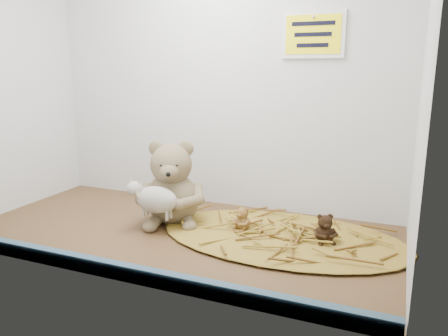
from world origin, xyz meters
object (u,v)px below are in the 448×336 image
at_px(mini_teddy_brown, 325,227).
at_px(mini_teddy_tan, 243,217).
at_px(main_teddy, 172,182).
at_px(toy_lamb, 157,200).

bearing_deg(mini_teddy_brown, mini_teddy_tan, 150.59).
relative_size(mini_teddy_tan, mini_teddy_brown, 0.87).
height_order(main_teddy, mini_teddy_brown, main_teddy).
relative_size(main_teddy, mini_teddy_tan, 3.73).
bearing_deg(mini_teddy_tan, mini_teddy_brown, 17.52).
xyz_separation_m(main_teddy, mini_teddy_tan, (0.23, -0.01, -0.08)).
bearing_deg(mini_teddy_brown, toy_lamb, 161.80).
distance_m(main_teddy, mini_teddy_brown, 0.46).
height_order(mini_teddy_tan, mini_teddy_brown, mini_teddy_brown).
distance_m(main_teddy, toy_lamb, 0.09).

